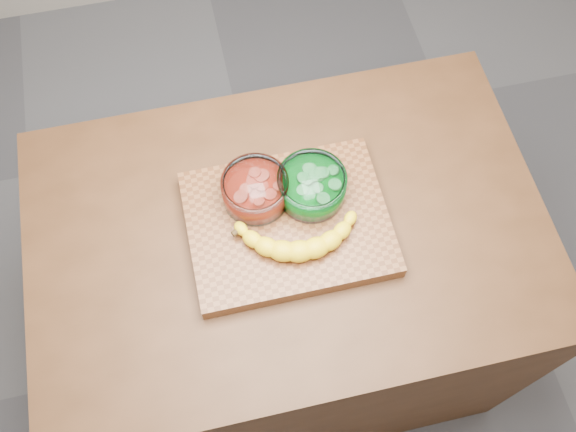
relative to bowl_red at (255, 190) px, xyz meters
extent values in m
plane|color=#5E5D62|center=(0.06, -0.07, -0.97)|extent=(3.50, 3.50, 0.00)
cube|color=#4B2B16|center=(0.06, -0.07, -0.52)|extent=(1.20, 0.80, 0.90)
cube|color=brown|center=(0.06, -0.07, -0.05)|extent=(0.45, 0.35, 0.04)
cylinder|color=white|center=(0.00, 0.00, 0.00)|extent=(0.15, 0.15, 0.07)
cylinder|color=red|center=(0.00, 0.00, -0.01)|extent=(0.13, 0.13, 0.04)
cylinder|color=#ED5F4A|center=(0.00, 0.00, 0.02)|extent=(0.12, 0.12, 0.02)
cylinder|color=white|center=(0.12, -0.02, 0.00)|extent=(0.16, 0.16, 0.07)
cylinder|color=#077E1C|center=(0.12, -0.02, -0.01)|extent=(0.13, 0.13, 0.04)
cylinder|color=#5CC364|center=(0.12, -0.02, 0.02)|extent=(0.13, 0.13, 0.02)
camera|label=1|loc=(-0.08, -0.69, 1.25)|focal=40.00mm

